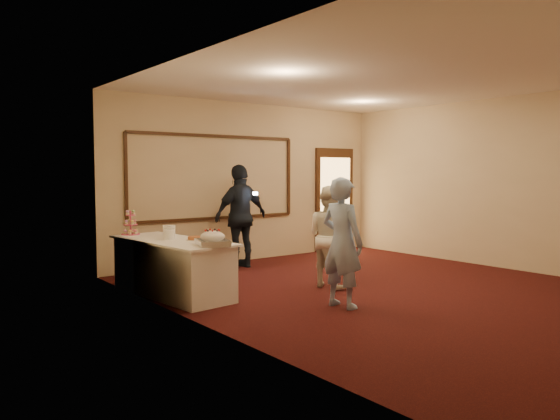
{
  "coord_description": "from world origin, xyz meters",
  "views": [
    {
      "loc": [
        -5.93,
        -5.17,
        1.7
      ],
      "look_at": [
        -1.19,
        1.02,
        1.15
      ],
      "focal_mm": 35.0,
      "sensor_mm": 36.0,
      "label": 1
    }
  ],
  "objects_px": {
    "plate_stack_a": "(169,234)",
    "tart": "(196,239)",
    "guest": "(241,216)",
    "cupcake_stand": "(131,225)",
    "buffet_table": "(172,267)",
    "plate_stack_b": "(169,231)",
    "woman": "(330,236)",
    "pavlova_tray": "(213,239)",
    "man": "(342,242)"
  },
  "relations": [
    {
      "from": "plate_stack_a",
      "to": "tart",
      "type": "height_order",
      "value": "plate_stack_a"
    },
    {
      "from": "guest",
      "to": "cupcake_stand",
      "type": "bearing_deg",
      "value": 4.2
    },
    {
      "from": "buffet_table",
      "to": "guest",
      "type": "distance_m",
      "value": 2.37
    },
    {
      "from": "plate_stack_a",
      "to": "plate_stack_b",
      "type": "xyz_separation_m",
      "value": [
        0.17,
        0.34,
        0.0
      ]
    },
    {
      "from": "plate_stack_b",
      "to": "woman",
      "type": "relative_size",
      "value": 0.12
    },
    {
      "from": "cupcake_stand",
      "to": "woman",
      "type": "height_order",
      "value": "woman"
    },
    {
      "from": "cupcake_stand",
      "to": "plate_stack_b",
      "type": "height_order",
      "value": "cupcake_stand"
    },
    {
      "from": "plate_stack_a",
      "to": "plate_stack_b",
      "type": "distance_m",
      "value": 0.38
    },
    {
      "from": "plate_stack_b",
      "to": "plate_stack_a",
      "type": "bearing_deg",
      "value": -116.14
    },
    {
      "from": "pavlova_tray",
      "to": "tart",
      "type": "height_order",
      "value": "pavlova_tray"
    },
    {
      "from": "plate_stack_b",
      "to": "cupcake_stand",
      "type": "bearing_deg",
      "value": 125.8
    },
    {
      "from": "cupcake_stand",
      "to": "plate_stack_b",
      "type": "bearing_deg",
      "value": -54.2
    },
    {
      "from": "pavlova_tray",
      "to": "cupcake_stand",
      "type": "distance_m",
      "value": 1.81
    },
    {
      "from": "pavlova_tray",
      "to": "plate_stack_b",
      "type": "relative_size",
      "value": 3.2
    },
    {
      "from": "buffet_table",
      "to": "cupcake_stand",
      "type": "relative_size",
      "value": 5.54
    },
    {
      "from": "guest",
      "to": "plate_stack_a",
      "type": "bearing_deg",
      "value": 26.81
    },
    {
      "from": "plate_stack_a",
      "to": "pavlova_tray",
      "type": "bearing_deg",
      "value": -80.43
    },
    {
      "from": "plate_stack_b",
      "to": "man",
      "type": "relative_size",
      "value": 0.11
    },
    {
      "from": "pavlova_tray",
      "to": "tart",
      "type": "relative_size",
      "value": 2.34
    },
    {
      "from": "cupcake_stand",
      "to": "tart",
      "type": "distance_m",
      "value": 1.28
    },
    {
      "from": "tart",
      "to": "woman",
      "type": "distance_m",
      "value": 1.98
    },
    {
      "from": "woman",
      "to": "cupcake_stand",
      "type": "bearing_deg",
      "value": 48.34
    },
    {
      "from": "pavlova_tray",
      "to": "man",
      "type": "bearing_deg",
      "value": -39.97
    },
    {
      "from": "buffet_table",
      "to": "woman",
      "type": "xyz_separation_m",
      "value": [
        2.09,
        -0.91,
        0.36
      ]
    },
    {
      "from": "plate_stack_b",
      "to": "buffet_table",
      "type": "bearing_deg",
      "value": -111.02
    },
    {
      "from": "woman",
      "to": "guest",
      "type": "bearing_deg",
      "value": 0.61
    },
    {
      "from": "plate_stack_b",
      "to": "tart",
      "type": "bearing_deg",
      "value": -84.98
    },
    {
      "from": "woman",
      "to": "guest",
      "type": "height_order",
      "value": "guest"
    },
    {
      "from": "cupcake_stand",
      "to": "tart",
      "type": "height_order",
      "value": "cupcake_stand"
    },
    {
      "from": "pavlova_tray",
      "to": "plate_stack_b",
      "type": "bearing_deg",
      "value": 89.3
    },
    {
      "from": "plate_stack_a",
      "to": "guest",
      "type": "distance_m",
      "value": 2.29
    },
    {
      "from": "man",
      "to": "plate_stack_a",
      "type": "bearing_deg",
      "value": 27.89
    },
    {
      "from": "pavlova_tray",
      "to": "cupcake_stand",
      "type": "relative_size",
      "value": 1.53
    },
    {
      "from": "buffet_table",
      "to": "man",
      "type": "height_order",
      "value": "man"
    },
    {
      "from": "pavlova_tray",
      "to": "woman",
      "type": "distance_m",
      "value": 1.95
    },
    {
      "from": "pavlova_tray",
      "to": "plate_stack_a",
      "type": "height_order",
      "value": "pavlova_tray"
    },
    {
      "from": "plate_stack_a",
      "to": "man",
      "type": "distance_m",
      "value": 2.41
    },
    {
      "from": "plate_stack_b",
      "to": "woman",
      "type": "bearing_deg",
      "value": -34.24
    },
    {
      "from": "buffet_table",
      "to": "woman",
      "type": "height_order",
      "value": "woman"
    },
    {
      "from": "man",
      "to": "woman",
      "type": "distance_m",
      "value": 1.21
    },
    {
      "from": "plate_stack_b",
      "to": "woman",
      "type": "height_order",
      "value": "woman"
    },
    {
      "from": "cupcake_stand",
      "to": "guest",
      "type": "xyz_separation_m",
      "value": [
        2.16,
        0.33,
        0.0
      ]
    },
    {
      "from": "tart",
      "to": "man",
      "type": "height_order",
      "value": "man"
    },
    {
      "from": "tart",
      "to": "man",
      "type": "distance_m",
      "value": 2.0
    },
    {
      "from": "pavlova_tray",
      "to": "plate_stack_a",
      "type": "distance_m",
      "value": 0.93
    },
    {
      "from": "man",
      "to": "cupcake_stand",
      "type": "bearing_deg",
      "value": 21.94
    },
    {
      "from": "plate_stack_a",
      "to": "guest",
      "type": "relative_size",
      "value": 0.1
    },
    {
      "from": "plate_stack_a",
      "to": "plate_stack_b",
      "type": "relative_size",
      "value": 0.94
    },
    {
      "from": "buffet_table",
      "to": "tart",
      "type": "bearing_deg",
      "value": -51.72
    },
    {
      "from": "buffet_table",
      "to": "plate_stack_a",
      "type": "height_order",
      "value": "plate_stack_a"
    }
  ]
}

